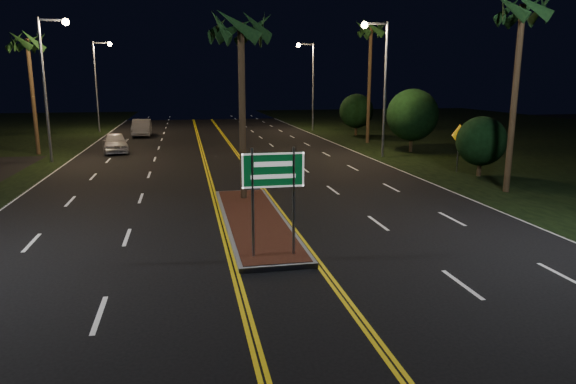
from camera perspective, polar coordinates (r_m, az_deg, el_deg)
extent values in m
plane|color=black|center=(12.76, 0.59, -11.75)|extent=(120.00, 120.00, 0.00)
cube|color=gray|center=(19.25, -3.73, -3.17)|extent=(2.25, 10.25, 0.15)
cube|color=#592819|center=(19.23, -3.73, -2.93)|extent=(2.00, 10.00, 0.02)
cylinder|color=gray|center=(14.73, -3.94, -1.28)|extent=(0.08, 0.08, 3.20)
cylinder|color=gray|center=(14.92, 0.63, -1.07)|extent=(0.08, 0.08, 3.20)
cube|color=#07471E|center=(14.62, -1.66, 2.44)|extent=(1.80, 0.04, 1.00)
cube|color=white|center=(14.60, -1.65, 2.43)|extent=(1.80, 0.01, 1.00)
cylinder|color=gray|center=(36.43, -25.39, 10.03)|extent=(0.18, 0.18, 9.00)
cube|color=gray|center=(36.43, -24.77, 16.96)|extent=(1.60, 0.12, 0.12)
sphere|color=#FFBF72|center=(36.26, -23.47, 16.94)|extent=(0.44, 0.44, 0.44)
cylinder|color=gray|center=(56.07, -20.54, 10.81)|extent=(0.18, 0.18, 9.00)
cube|color=gray|center=(56.06, -20.05, 15.31)|extent=(1.60, 0.12, 0.12)
sphere|color=#FFBF72|center=(55.95, -19.20, 15.27)|extent=(0.44, 0.44, 0.44)
cylinder|color=gray|center=(36.00, 10.73, 10.97)|extent=(0.18, 0.18, 9.00)
cube|color=gray|center=(35.89, 9.77, 17.96)|extent=(1.60, 0.12, 0.12)
sphere|color=#FFBF72|center=(35.61, 8.50, 17.88)|extent=(0.44, 0.44, 0.44)
cylinder|color=gray|center=(55.07, 2.80, 11.55)|extent=(0.18, 0.18, 9.00)
cube|color=gray|center=(54.99, 2.01, 16.09)|extent=(1.60, 0.12, 0.12)
sphere|color=#FFBF72|center=(54.81, 1.17, 16.00)|extent=(0.44, 0.44, 0.44)
cylinder|color=#382819|center=(22.08, -5.10, 8.48)|extent=(0.28, 0.28, 7.50)
cylinder|color=#382819|center=(40.76, -26.48, 9.34)|extent=(0.28, 0.28, 8.00)
cylinder|color=#382819|center=(26.11, 23.83, 9.18)|extent=(0.28, 0.28, 8.50)
cylinder|color=#382819|center=(44.11, 9.01, 11.56)|extent=(0.28, 0.28, 9.50)
cylinder|color=#382819|center=(30.35, 20.47, 2.51)|extent=(0.24, 0.24, 0.90)
sphere|color=black|center=(30.15, 20.69, 5.32)|extent=(2.70, 2.70, 2.70)
cylinder|color=#382819|center=(39.29, 13.49, 5.27)|extent=(0.24, 0.24, 1.26)
sphere|color=black|center=(39.10, 13.64, 8.33)|extent=(3.78, 3.78, 3.78)
cylinder|color=#382819|center=(50.32, 7.55, 6.87)|extent=(0.24, 0.24, 1.08)
sphere|color=black|center=(50.18, 7.61, 8.92)|extent=(3.24, 3.24, 3.24)
imported|color=#B8B9BF|center=(39.91, -18.68, 5.40)|extent=(3.00, 5.44, 1.72)
imported|color=#999BA2|center=(51.29, -15.97, 7.03)|extent=(2.43, 5.51, 1.83)
cylinder|color=gray|center=(31.16, 18.36, 4.28)|extent=(0.07, 0.07, 2.39)
cube|color=#FFA70D|center=(31.03, 18.50, 6.07)|extent=(1.12, 0.34, 1.15)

